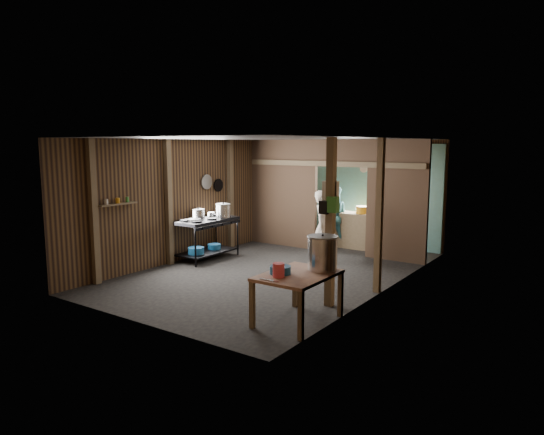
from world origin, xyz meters
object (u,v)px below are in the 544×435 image
Objects in this scene: cook at (323,226)px; pink_bucket at (279,270)px; stove_pot_large at (223,211)px; prep_table at (298,298)px; stock_pot at (322,254)px; gas_range at (206,239)px; yellow_tub at (363,210)px.

pink_bucket is at bearing -171.66° from cook.
cook is at bearing 21.89° from stove_pot_large.
pink_bucket is (-0.12, -0.30, 0.45)m from prep_table.
prep_table is 3.63× the size of stove_pot_large.
stock_pot is (0.17, 0.39, 0.59)m from prep_table.
stock_pot is (3.88, -1.80, 0.50)m from gas_range.
stove_pot_large is at bearing 144.00° from prep_table.
stove_pot_large is at bearing 65.90° from gas_range.
gas_range is at bearing -114.10° from stove_pot_large.
stock_pot is 0.77m from pink_bucket.
gas_range is 4.30m from stock_pot.
gas_range is at bearing -128.25° from yellow_tub.
stove_pot_large is at bearing 100.04° from cook.
cook is (2.23, 1.21, 0.32)m from gas_range.
stock_pot is 2.65× the size of pink_bucket.
yellow_tub is at bearing 108.01° from stock_pot.
stock_pot is 5.00m from yellow_tub.
cook is at bearing 118.79° from stock_pot.
yellow_tub is (2.33, 2.96, 0.50)m from gas_range.
gas_range is 2.55m from cook.
pink_bucket is 3.94m from cook.
stock_pot is 0.34× the size of cook.
yellow_tub reaches higher than gas_range.
yellow_tub is (-1.55, 4.76, -0.00)m from stock_pot.
stove_pot_large is 2.23m from cook.
yellow_tub is at bearing 102.97° from pink_bucket.
gas_range is 1.26× the size of prep_table.
yellow_tub is at bearing -15.29° from cook.
pink_bucket is at bearing -34.82° from gas_range.
gas_range is 7.70× the size of pink_bucket.
yellow_tub is 0.21× the size of cook.
stove_pot_large reaches higher than pink_bucket.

